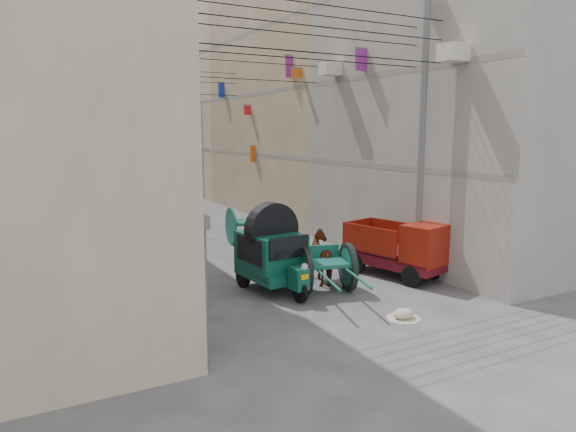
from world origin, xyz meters
TOP-DOWN VIEW (x-y plane):
  - ground at (0.00, 0.00)m, footprint 140.00×140.00m
  - building_row_right at (8.00, 34.13)m, footprint 8.00×62.00m
  - end_cap_building at (0.00, 66.00)m, footprint 22.00×10.00m
  - shutters_left at (-3.92, 10.38)m, footprint 0.18×14.40m
  - signboards at (-0.01, 21.66)m, footprint 8.22×40.52m
  - ac_units at (3.65, 7.67)m, footprint 0.70×6.55m
  - utility_poles at (0.00, 17.00)m, footprint 7.40×22.20m
  - overhead_cables at (0.00, 14.40)m, footprint 7.40×22.52m
  - auto_rickshaw at (-0.72, 7.03)m, footprint 1.69×2.71m
  - tonga_cart at (0.50, 6.13)m, footprint 1.82×3.12m
  - mini_truck at (3.29, 6.16)m, footprint 2.09×3.32m
  - second_cart at (1.22, 12.90)m, footprint 1.79×1.62m
  - feed_sack at (1.00, 3.53)m, footprint 0.50×0.40m
  - horse at (0.99, 7.00)m, footprint 1.07×1.84m
  - distant_car_white at (-0.75, 26.67)m, footprint 1.79×3.84m
  - distant_car_grey at (2.31, 30.14)m, footprint 1.65×3.50m
  - distant_car_green at (-0.66, 36.22)m, footprint 1.98×3.91m

SIDE VIEW (x-z plane):
  - ground at x=0.00m, z-range 0.00..0.00m
  - feed_sack at x=1.00m, z-range 0.00..0.25m
  - distant_car_green at x=-0.66m, z-range 0.00..1.09m
  - distant_car_grey at x=2.31m, z-range 0.00..1.11m
  - distant_car_white at x=-0.75m, z-range 0.00..1.27m
  - tonga_cart at x=0.50m, z-range 0.03..1.35m
  - horse at x=0.99m, z-range 0.00..1.47m
  - second_cart at x=1.22m, z-range 0.05..1.50m
  - mini_truck at x=3.29m, z-range -0.04..1.70m
  - auto_rickshaw at x=-0.72m, z-range 0.17..2.03m
  - shutters_left at x=-3.92m, z-range 0.06..2.93m
  - signboards at x=-0.01m, z-range 0.59..6.27m
  - utility_poles at x=0.00m, z-range 0.00..8.00m
  - building_row_right at x=8.00m, z-range -0.54..13.46m
  - end_cap_building at x=0.00m, z-range 0.00..13.00m
  - overhead_cables at x=0.00m, z-range 6.20..7.33m
  - ac_units at x=3.65m, z-range 5.76..9.11m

